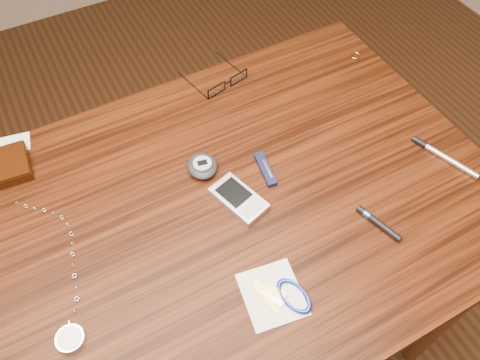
# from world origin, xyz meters

# --- Properties ---
(ground) EXTENTS (3.80, 3.80, 0.00)m
(ground) POSITION_xyz_m (0.00, 0.00, 0.00)
(ground) COLOR #472814
(ground) RESTS_ON ground
(desk) EXTENTS (1.00, 0.70, 0.75)m
(desk) POSITION_xyz_m (0.00, 0.00, 0.65)
(desk) COLOR #361608
(desk) RESTS_ON ground
(wallet_and_card) EXTENTS (0.13, 0.14, 0.02)m
(wallet_and_card) POSITION_xyz_m (-0.34, 0.27, 0.76)
(wallet_and_card) COLOR black
(wallet_and_card) RESTS_ON desk
(eyeglasses) EXTENTS (0.13, 0.13, 0.02)m
(eyeglasses) POSITION_xyz_m (0.14, 0.28, 0.76)
(eyeglasses) COLOR black
(eyeglasses) RESTS_ON desk
(gold_ring) EXTENTS (0.03, 0.03, 0.00)m
(gold_ring) POSITION_xyz_m (0.45, 0.22, 0.75)
(gold_ring) COLOR tan
(gold_ring) RESTS_ON desk
(pocket_watch) EXTENTS (0.08, 0.31, 0.01)m
(pocket_watch) POSITION_xyz_m (-0.32, -0.09, 0.76)
(pocket_watch) COLOR silver
(pocket_watch) RESTS_ON desk
(pda_phone) EXTENTS (0.08, 0.12, 0.02)m
(pda_phone) POSITION_xyz_m (0.02, -0.00, 0.76)
(pda_phone) COLOR silver
(pda_phone) RESTS_ON desk
(pedometer) EXTENTS (0.07, 0.07, 0.03)m
(pedometer) POSITION_xyz_m (-0.00, 0.09, 0.76)
(pedometer) COLOR #22232C
(pedometer) RESTS_ON desk
(notepad_keys) EXTENTS (0.11, 0.12, 0.01)m
(notepad_keys) POSITION_xyz_m (-0.00, -0.20, 0.75)
(notepad_keys) COLOR silver
(notepad_keys) RESTS_ON desk
(pocket_knife) EXTENTS (0.03, 0.08, 0.01)m
(pocket_knife) POSITION_xyz_m (0.10, 0.03, 0.75)
(pocket_knife) COLOR #0D1133
(pocket_knife) RESTS_ON desk
(silver_pen) EXTENTS (0.05, 0.14, 0.01)m
(silver_pen) POSITION_xyz_m (0.42, -0.09, 0.76)
(silver_pen) COLOR silver
(silver_pen) RESTS_ON desk
(black_blue_pen) EXTENTS (0.04, 0.09, 0.01)m
(black_blue_pen) POSITION_xyz_m (0.21, -0.16, 0.76)
(black_blue_pen) COLOR black
(black_blue_pen) RESTS_ON desk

